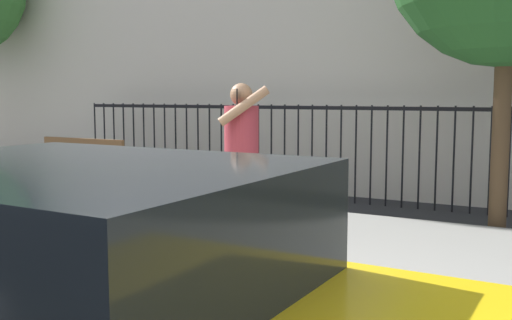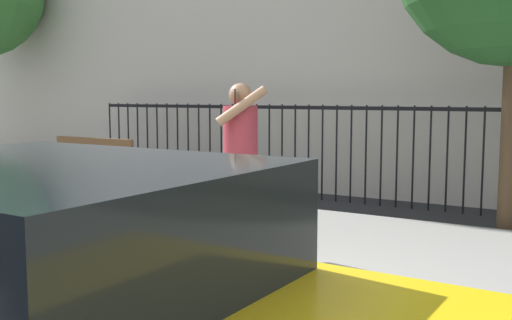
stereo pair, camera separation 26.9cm
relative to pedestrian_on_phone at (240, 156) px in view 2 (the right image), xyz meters
name	(u,v)px [view 2 (the right image)]	position (x,y,z in m)	size (l,w,h in m)	color
sidewalk	(274,255)	(0.17, 0.39, -1.08)	(28.00, 4.40, 0.15)	gray
iron_fence	(389,142)	(0.17, 4.09, -0.13)	(12.03, 0.04, 1.60)	black
pedestrian_on_phone	(240,156)	(0.00, 0.00, 0.00)	(0.65, 0.72, 1.72)	#936B4C
street_bench	(100,166)	(-3.73, 1.73, -0.50)	(1.60, 0.45, 0.95)	brown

